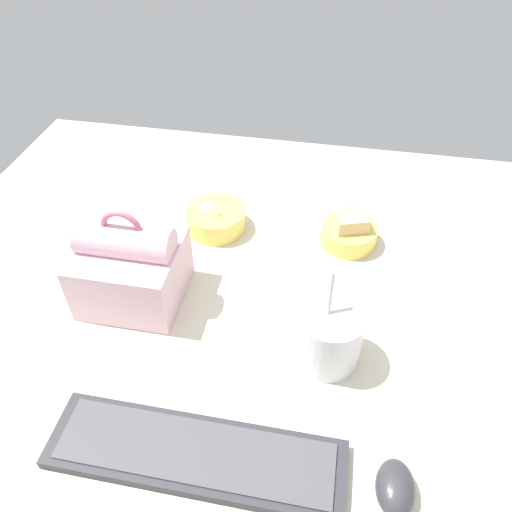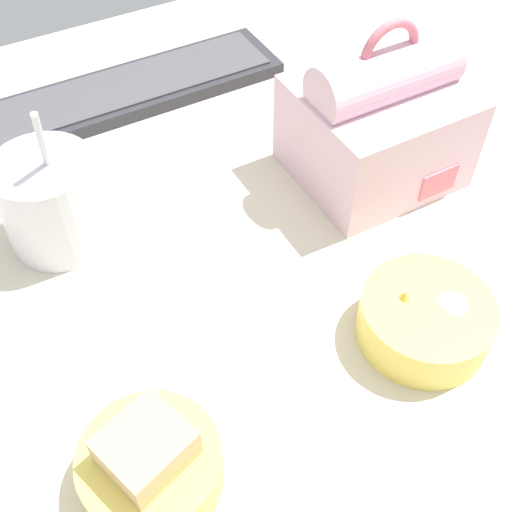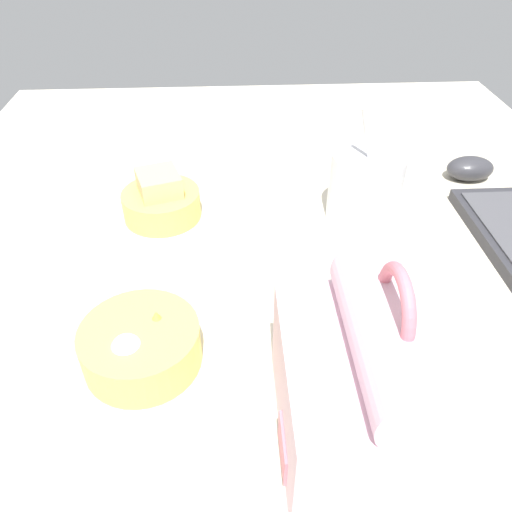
{
  "view_description": "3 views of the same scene",
  "coord_description": "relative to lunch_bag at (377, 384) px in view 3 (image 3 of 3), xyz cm",
  "views": [
    {
      "loc": [
        -10.47,
        63.63,
        69.82
      ],
      "look_at": [
        2.2,
        -3.37,
        7.0
      ],
      "focal_mm": 35.0,
      "sensor_mm": 36.0,
      "label": 1
    },
    {
      "loc": [
        -17.55,
        -38.58,
        53.24
      ],
      "look_at": [
        2.2,
        -3.37,
        7.0
      ],
      "focal_mm": 45.0,
      "sensor_mm": 36.0,
      "label": 2
    },
    {
      "loc": [
        48.74,
        -5.94,
        43.72
      ],
      "look_at": [
        2.2,
        -3.37,
        7.0
      ],
      "focal_mm": 35.0,
      "sensor_mm": 36.0,
      "label": 3
    }
  ],
  "objects": [
    {
      "name": "desk_surface",
      "position": [
        -22.89,
        -5.74,
        -8.04
      ],
      "size": [
        140.0,
        110.0,
        2.0
      ],
      "color": "beige",
      "rests_on": "ground"
    },
    {
      "name": "lunch_bag",
      "position": [
        0.0,
        0.0,
        0.0
      ],
      "size": [
        17.5,
        16.37,
        19.45
      ],
      "color": "beige",
      "rests_on": "desk_surface"
    },
    {
      "name": "bento_bowl_snacks",
      "position": [
        -9.71,
        -21.63,
        -4.53
      ],
      "size": [
        12.42,
        12.42,
        5.61
      ],
      "color": "#EFD65B",
      "rests_on": "desk_surface"
    },
    {
      "name": "soup_cup",
      "position": [
        -35.57,
        7.4,
        -1.62
      ],
      "size": [
        10.43,
        10.43,
        17.33
      ],
      "color": "silver",
      "rests_on": "desk_surface"
    },
    {
      "name": "bento_bowl_sandwich",
      "position": [
        -37.5,
        -22.17,
        -4.33
      ],
      "size": [
        11.4,
        11.4,
        7.25
      ],
      "color": "#EFD65B",
      "rests_on": "desk_surface"
    },
    {
      "name": "computer_mouse",
      "position": [
        -46.06,
        27.92,
        -5.07
      ],
      "size": [
        5.14,
        7.75,
        3.93
      ],
      "color": "#333338",
      "rests_on": "desk_surface"
    }
  ]
}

